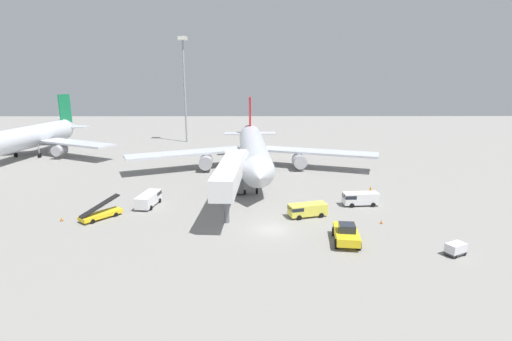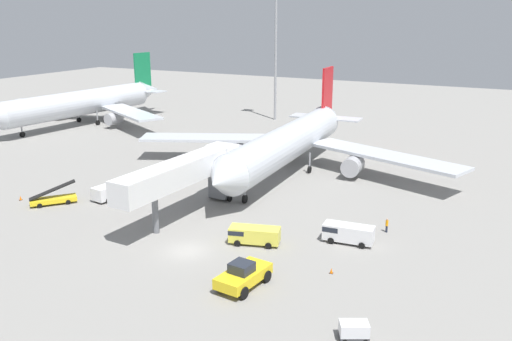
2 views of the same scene
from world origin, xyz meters
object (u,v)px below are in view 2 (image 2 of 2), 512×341
object	(u,v)px
pushback_tug	(243,275)
baggage_cart_outer_right	(354,330)
service_van_far_center	(253,234)
service_van_far_right	(347,232)
service_van_mid_center	(113,190)
safety_cone_bravo	(331,271)
airplane_background	(84,103)
airplane_at_gate	(290,142)
apron_light_mast	(276,27)
safety_cone_alpha	(20,198)
jet_bridge	(187,172)
belt_loader_truck	(53,198)
ground_crew_worker_foreground	(387,225)

from	to	relation	value
pushback_tug	baggage_cart_outer_right	size ratio (longest dim) A/B	2.34
pushback_tug	service_van_far_center	world-z (taller)	pushback_tug
service_van_far_center	service_van_far_right	bearing A→B (deg)	28.75
service_van_mid_center	safety_cone_bravo	world-z (taller)	service_van_mid_center
baggage_cart_outer_right	service_van_far_right	bearing A→B (deg)	109.53
baggage_cart_outer_right	airplane_background	xyz separation A→B (m)	(-77.32, 52.60, 4.01)
airplane_at_gate	airplane_background	xyz separation A→B (m)	(-55.14, 13.90, 0.07)
baggage_cart_outer_right	apron_light_mast	bearing A→B (deg)	118.96
airplane_background	service_van_far_center	bearing A→B (deg)	-32.92
service_van_far_right	apron_light_mast	world-z (taller)	apron_light_mast
airplane_at_gate	safety_cone_alpha	world-z (taller)	airplane_at_gate
pushback_tug	safety_cone_alpha	world-z (taller)	pushback_tug
pushback_tug	safety_cone_bravo	bearing A→B (deg)	44.20
baggage_cart_outer_right	service_van_far_center	bearing A→B (deg)	140.64
airplane_at_gate	service_van_far_right	world-z (taller)	airplane_at_gate
baggage_cart_outer_right	pushback_tug	bearing A→B (deg)	163.23
airplane_at_gate	safety_cone_bravo	xyz separation A→B (m)	(17.15, -29.35, -4.45)
safety_cone_alpha	apron_light_mast	distance (m)	69.31
airplane_at_gate	jet_bridge	distance (m)	23.23
belt_loader_truck	service_van_mid_center	world-z (taller)	belt_loader_truck
ground_crew_worker_foreground	apron_light_mast	distance (m)	70.55
service_van_far_center	pushback_tug	bearing A→B (deg)	-68.00
ground_crew_worker_foreground	safety_cone_bravo	world-z (taller)	ground_crew_worker_foreground
pushback_tug	safety_cone_alpha	bearing A→B (deg)	168.98
airplane_at_gate	service_van_far_right	size ratio (longest dim) A/B	9.71
apron_light_mast	airplane_background	bearing A→B (deg)	-145.53
ground_crew_worker_foreground	safety_cone_alpha	world-z (taller)	ground_crew_worker_foreground
service_van_mid_center	ground_crew_worker_foreground	xyz separation A→B (m)	(35.04, 4.68, -0.26)
jet_bridge	service_van_far_right	bearing A→B (deg)	3.34
airplane_at_gate	jet_bridge	xyz separation A→B (m)	(-3.15, -23.00, 0.77)
jet_bridge	pushback_tug	bearing A→B (deg)	-41.05
service_van_far_right	apron_light_mast	distance (m)	72.63
jet_bridge	safety_cone_alpha	world-z (taller)	jet_bridge
airplane_at_gate	baggage_cart_outer_right	xyz separation A→B (m)	(22.18, -38.70, -3.94)
airplane_background	jet_bridge	bearing A→B (deg)	-35.37
jet_bridge	airplane_background	xyz separation A→B (m)	(-51.99, 36.91, -0.70)
baggage_cart_outer_right	ground_crew_worker_foreground	bearing A→B (deg)	97.62
pushback_tug	baggage_cart_outer_right	bearing A→B (deg)	-16.77
pushback_tug	belt_loader_truck	xyz separation A→B (m)	(-31.94, 8.09, -0.39)
service_van_far_center	apron_light_mast	size ratio (longest dim) A/B	0.19
safety_cone_bravo	airplane_background	size ratio (longest dim) A/B	0.01
belt_loader_truck	apron_light_mast	bearing A→B (deg)	89.35
baggage_cart_outer_right	airplane_background	size ratio (longest dim) A/B	0.05
pushback_tug	belt_loader_truck	world-z (taller)	belt_loader_truck
belt_loader_truck	safety_cone_alpha	bearing A→B (deg)	-169.96
pushback_tug	safety_cone_bravo	distance (m)	8.61
ground_crew_worker_foreground	jet_bridge	bearing A→B (deg)	-165.36
safety_cone_alpha	airplane_background	distance (m)	51.37
belt_loader_truck	ground_crew_worker_foreground	world-z (taller)	belt_loader_truck
service_van_far_center	jet_bridge	bearing A→B (deg)	161.07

